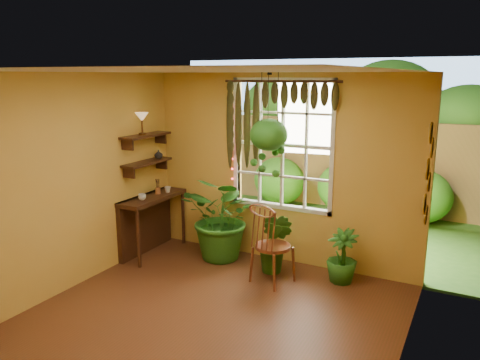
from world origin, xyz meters
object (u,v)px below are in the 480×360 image
object	(u,v)px
potted_plant_mid	(275,243)
potted_plant_left	(224,218)
counter_ledge	(148,217)
hanging_basket	(269,137)
windsor_chair	(271,256)

from	to	relation	value
potted_plant_mid	potted_plant_left	bearing A→B (deg)	172.33
counter_ledge	potted_plant_left	distance (m)	1.21
potted_plant_left	hanging_basket	world-z (taller)	hanging_basket
windsor_chair	potted_plant_mid	bearing A→B (deg)	121.12
windsor_chair	potted_plant_left	xyz separation A→B (m)	(-0.94, 0.42, 0.28)
windsor_chair	potted_plant_mid	distance (m)	0.32
counter_ledge	hanging_basket	bearing A→B (deg)	9.14
potted_plant_left	potted_plant_mid	xyz separation A→B (m)	(0.86, -0.12, -0.20)
potted_plant_mid	hanging_basket	world-z (taller)	hanging_basket
windsor_chair	potted_plant_mid	xyz separation A→B (m)	(-0.08, 0.30, 0.08)
windsor_chair	potted_plant_left	distance (m)	1.06
potted_plant_left	windsor_chair	bearing A→B (deg)	-24.13
potted_plant_left	potted_plant_mid	size ratio (longest dim) A/B	1.46
windsor_chair	hanging_basket	size ratio (longest dim) A/B	0.90
counter_ledge	windsor_chair	world-z (taller)	windsor_chair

